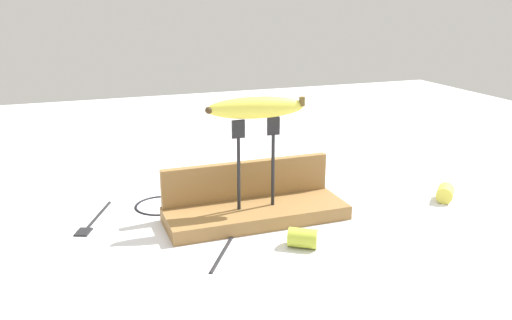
{
  "coord_description": "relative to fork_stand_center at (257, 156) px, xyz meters",
  "views": [
    {
      "loc": [
        -0.35,
        -0.97,
        0.44
      ],
      "look_at": [
        0.0,
        0.0,
        0.13
      ],
      "focal_mm": 38.13,
      "sensor_mm": 36.0,
      "label": 1
    }
  ],
  "objects": [
    {
      "name": "wire_coil",
      "position": [
        -0.17,
        0.15,
        -0.14
      ],
      "size": [
        0.12,
        0.12,
        0.01
      ],
      "primitive_type": "torus",
      "color": "black",
      "rests_on": "ground"
    },
    {
      "name": "fork_fallen_far",
      "position": [
        -0.09,
        -0.08,
        -0.14
      ],
      "size": [
        0.11,
        0.17,
        0.01
      ],
      "color": "black",
      "rests_on": "ground"
    },
    {
      "name": "ground_plane",
      "position": [
        0.0,
        0.0,
        -0.14
      ],
      "size": [
        3.0,
        3.0,
        0.0
      ],
      "primitive_type": "plane",
      "color": "silver"
    },
    {
      "name": "fork_fallen_near",
      "position": [
        -0.32,
        0.1,
        -0.14
      ],
      "size": [
        0.09,
        0.17,
        0.01
      ],
      "color": "black",
      "rests_on": "ground"
    },
    {
      "name": "board_backstop",
      "position": [
        0.0,
        0.06,
        -0.07
      ],
      "size": [
        0.36,
        0.02,
        0.08
      ],
      "primitive_type": "cube",
      "color": "olive",
      "rests_on": "wooden_board"
    },
    {
      "name": "banana_chunk_far",
      "position": [
        0.04,
        -0.14,
        -0.12
      ],
      "size": [
        0.06,
        0.06,
        0.04
      ],
      "color": "#B2C138",
      "rests_on": "ground"
    },
    {
      "name": "banana_chunk_near",
      "position": [
        0.44,
        -0.04,
        -0.12
      ],
      "size": [
        0.06,
        0.06,
        0.04
      ],
      "color": "#DBD147",
      "rests_on": "ground"
    },
    {
      "name": "wooden_board",
      "position": [
        0.0,
        0.0,
        -0.12
      ],
      "size": [
        0.37,
        0.13,
        0.03
      ],
      "primitive_type": "cube",
      "color": "olive",
      "rests_on": "ground"
    },
    {
      "name": "banana_raised_center",
      "position": [
        -0.0,
        0.0,
        0.1
      ],
      "size": [
        0.2,
        0.06,
        0.04
      ],
      "color": "#DBD147",
      "rests_on": "fork_stand_center"
    },
    {
      "name": "fork_stand_center",
      "position": [
        0.0,
        0.0,
        0.0
      ],
      "size": [
        0.1,
        0.01,
        0.18
      ],
      "color": "black",
      "rests_on": "wooden_board"
    }
  ]
}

